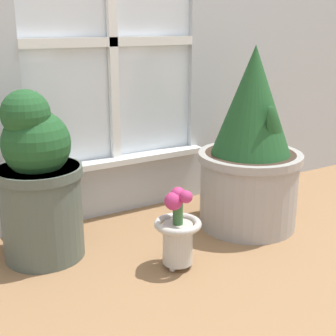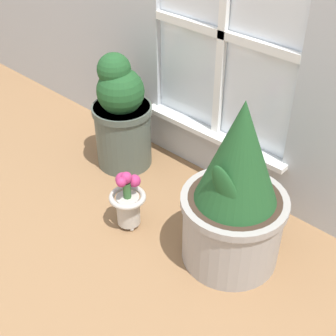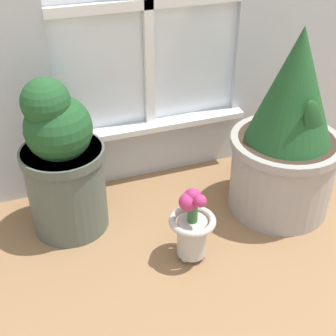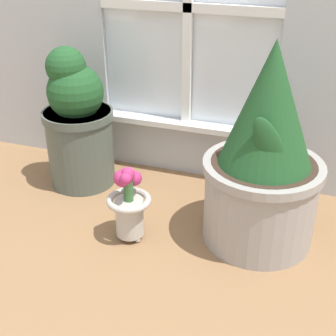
# 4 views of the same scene
# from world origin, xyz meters

# --- Properties ---
(ground_plane) EXTENTS (10.00, 10.00, 0.00)m
(ground_plane) POSITION_xyz_m (0.00, 0.00, 0.00)
(ground_plane) COLOR olive
(potted_plant_left) EXTENTS (0.29, 0.29, 0.59)m
(potted_plant_left) POSITION_xyz_m (-0.39, 0.42, 0.27)
(potted_plant_left) COLOR #4C564C
(potted_plant_left) RESTS_ON ground_plane
(potted_plant_right) EXTENTS (0.41, 0.41, 0.71)m
(potted_plant_right) POSITION_xyz_m (0.39, 0.26, 0.31)
(potted_plant_right) COLOR #9E9993
(potted_plant_right) RESTS_ON ground_plane
(flower_vase) EXTENTS (0.16, 0.16, 0.28)m
(flower_vase) POSITION_xyz_m (-0.04, 0.11, 0.14)
(flower_vase) COLOR #BCB7AD
(flower_vase) RESTS_ON ground_plane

